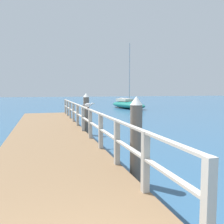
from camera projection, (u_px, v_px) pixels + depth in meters
pier_deck at (49, 137)px, 10.20m from camera, size 3.07×18.16×0.42m
pier_railing at (83, 116)px, 10.52m from camera, size 0.12×16.68×1.07m
dock_piling_near at (136, 140)px, 5.62m from camera, size 0.29×0.29×2.05m
dock_piling_far at (86, 114)px, 11.88m from camera, size 0.29×0.29×2.05m
seagull_foreground at (88, 105)px, 9.31m from camera, size 0.48×0.22×0.21m
boat_1 at (128, 104)px, 29.03m from camera, size 3.28×6.88×7.59m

